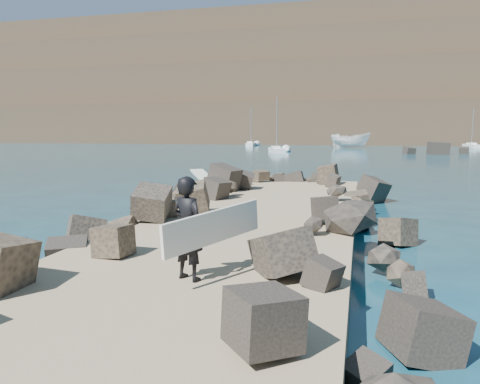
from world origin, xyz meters
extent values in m
plane|color=#0F384C|center=(0.00, 0.00, 0.00)|extent=(800.00, 800.00, 0.00)
cube|color=#8C7759|center=(0.00, -2.00, 0.30)|extent=(6.00, 26.00, 0.60)
cube|color=black|center=(-2.90, -1.50, 0.50)|extent=(2.60, 22.00, 1.00)
cube|color=black|center=(2.90, -1.50, 0.50)|extent=(2.60, 22.00, 1.00)
cube|color=#2D4919|center=(10.00, 160.00, 16.00)|extent=(360.00, 140.00, 32.00)
cube|color=silver|center=(-3.28, 5.69, 1.04)|extent=(1.86, 2.22, 0.08)
imported|color=white|center=(1.24, 75.39, 1.37)|extent=(7.32, 3.34, 2.74)
imported|color=black|center=(0.31, -5.75, 1.49)|extent=(0.76, 0.64, 1.78)
cube|color=silver|center=(0.76, -5.75, 1.54)|extent=(1.10, 1.99, 0.70)
cube|color=white|center=(-18.88, 81.55, 0.25)|extent=(2.24, 6.83, 0.80)
cylinder|color=gray|center=(-18.88, 81.55, 4.29)|extent=(0.12, 0.12, 7.37)
cube|color=white|center=(-18.88, 80.75, 0.75)|extent=(1.28, 1.99, 0.44)
cube|color=white|center=(22.88, 81.18, 0.25)|extent=(2.10, 5.99, 0.80)
cylinder|color=gray|center=(22.88, 81.18, 3.83)|extent=(0.12, 0.12, 6.45)
cube|color=white|center=(22.88, 80.48, 0.75)|extent=(1.16, 1.76, 0.44)
cube|color=white|center=(-8.61, 53.66, 0.25)|extent=(3.60, 6.95, 0.80)
cylinder|color=gray|center=(-8.61, 53.66, 4.36)|extent=(0.12, 0.12, 7.51)
cube|color=white|center=(-8.61, 52.89, 0.75)|extent=(1.64, 2.16, 0.44)
cube|color=white|center=(-40.00, 152.00, 34.00)|extent=(10.00, 8.00, 4.00)
cube|color=white|center=(0.00, 165.00, 33.75)|extent=(8.00, 6.00, 3.50)
cube|color=white|center=(35.00, 148.00, 34.00)|extent=(12.00, 7.00, 4.00)
camera|label=1|loc=(3.10, -13.04, 3.13)|focal=35.00mm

